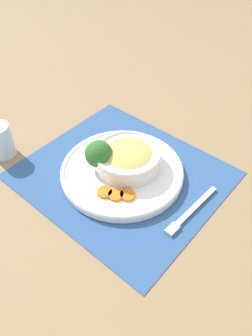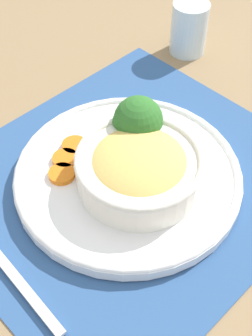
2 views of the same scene
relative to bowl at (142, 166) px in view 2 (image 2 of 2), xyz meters
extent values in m
plane|color=#8C704C|center=(0.00, 0.02, -0.05)|extent=(4.00, 4.00, 0.00)
cube|color=#2D5184|center=(0.00, 0.02, -0.05)|extent=(0.50, 0.45, 0.00)
cylinder|color=white|center=(0.00, 0.02, -0.04)|extent=(0.31, 0.31, 0.02)
torus|color=white|center=(0.00, 0.02, -0.03)|extent=(0.31, 0.31, 0.01)
cylinder|color=silver|center=(0.00, 0.00, -0.01)|extent=(0.17, 0.17, 0.04)
torus|color=silver|center=(0.00, 0.00, 0.01)|extent=(0.17, 0.17, 0.01)
ellipsoid|color=#E0B75B|center=(0.00, 0.00, 0.00)|extent=(0.14, 0.14, 0.05)
cylinder|color=#759E51|center=(0.04, 0.05, -0.02)|extent=(0.02, 0.02, 0.02)
sphere|color=#2D6B28|center=(0.04, 0.05, 0.02)|extent=(0.07, 0.07, 0.07)
sphere|color=#2D6B28|center=(0.03, 0.06, 0.02)|extent=(0.03, 0.03, 0.03)
sphere|color=#2D6B28|center=(0.06, 0.05, 0.02)|extent=(0.03, 0.03, 0.03)
cylinder|color=orange|center=(-0.03, 0.11, -0.02)|extent=(0.04, 0.04, 0.01)
cylinder|color=orange|center=(-0.05, 0.10, -0.02)|extent=(0.04, 0.04, 0.01)
cylinder|color=orange|center=(-0.07, 0.08, -0.02)|extent=(0.04, 0.04, 0.01)
cylinder|color=silver|center=(0.29, 0.18, 0.00)|extent=(0.06, 0.06, 0.09)
cylinder|color=silver|center=(0.29, 0.18, -0.02)|extent=(0.05, 0.05, 0.06)
cube|color=silver|center=(-0.20, 0.00, -0.04)|extent=(0.01, 0.18, 0.01)
camera|label=1|loc=(-0.41, 0.45, 0.56)|focal=35.00mm
camera|label=2|loc=(-0.29, -0.29, 0.45)|focal=50.00mm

